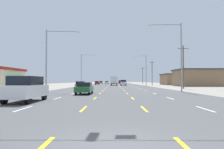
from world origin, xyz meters
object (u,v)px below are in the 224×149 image
object	(u,v)px
streetlight_right_row_1	(145,68)
streetlight_right_row_0	(178,51)
streetlight_left_row_0	(50,55)
streetlight_left_row_1	(83,67)
suv_far_left_nearest	(26,89)
sedan_inner_left_near	(84,88)
hatchback_far_left_farther	(97,83)
hatchback_far_left_distant_a	(101,82)
hatchback_far_left_mid	(80,85)
box_truck_center_turn_far	(114,80)
suv_inner_right_midfar	(123,83)
sedan_inner_left_farthest	(107,83)
suv_inner_right_distant_b	(120,82)

from	to	relation	value
streetlight_right_row_1	streetlight_right_row_0	bearing A→B (deg)	-90.17
streetlight_left_row_0	streetlight_left_row_1	distance (m)	34.54
suv_far_left_nearest	streetlight_right_row_0	bearing A→B (deg)	43.17
sedan_inner_left_near	hatchback_far_left_farther	world-z (taller)	hatchback_far_left_farther
hatchback_far_left_distant_a	streetlight_right_row_1	bearing A→B (deg)	-71.58
hatchback_far_left_mid	box_truck_center_turn_far	bearing A→B (deg)	77.27
suv_inner_right_midfar	hatchback_far_left_farther	size ratio (longest dim) A/B	1.26
suv_inner_right_midfar	streetlight_left_row_0	bearing A→B (deg)	-106.66
suv_inner_right_midfar	sedan_inner_left_farthest	bearing A→B (deg)	102.34
sedan_inner_left_near	suv_far_left_nearest	bearing A→B (deg)	-108.55
suv_inner_right_midfar	sedan_inner_left_farthest	xyz separation A→B (m)	(-6.90, 31.57, -0.27)
sedan_inner_left_farthest	suv_inner_right_midfar	bearing A→B (deg)	-77.66
suv_inner_right_midfar	hatchback_far_left_distant_a	bearing A→B (deg)	104.17
sedan_inner_left_near	streetlight_right_row_1	distance (m)	42.79
suv_inner_right_midfar	hatchback_far_left_farther	bearing A→B (deg)	123.88
suv_far_left_nearest	sedan_inner_left_near	xyz separation A→B (m)	(3.20, 9.53, -0.27)
sedan_inner_left_farthest	suv_inner_right_distant_b	xyz separation A→B (m)	(7.19, 11.44, 0.27)
sedan_inner_left_near	hatchback_far_left_farther	bearing A→B (deg)	93.15
hatchback_far_left_farther	streetlight_right_row_1	xyz separation A→B (m)	(16.87, -24.67, 4.87)
streetlight_right_row_0	streetlight_right_row_1	bearing A→B (deg)	89.83
streetlight_left_row_1	sedan_inner_left_near	bearing A→B (deg)	-81.45
sedan_inner_left_near	suv_inner_right_distant_b	distance (m)	92.59
suv_inner_right_midfar	hatchback_far_left_farther	distance (m)	18.99
streetlight_left_row_0	sedan_inner_left_farthest	bearing A→B (deg)	85.35
suv_far_left_nearest	hatchback_far_left_mid	size ratio (longest dim) A/B	1.26
streetlight_right_row_0	streetlight_right_row_1	xyz separation A→B (m)	(0.10, 34.54, -0.40)
suv_inner_right_midfar	sedan_inner_left_farthest	world-z (taller)	suv_inner_right_midfar
hatchback_far_left_mid	streetlight_right_row_0	xyz separation A→B (m)	(16.66, -12.97, 5.27)
box_truck_center_turn_far	streetlight_left_row_0	xyz separation A→B (m)	(-9.71, -44.79, 3.71)
hatchback_far_left_distant_a	suv_inner_right_distant_b	xyz separation A→B (m)	(10.68, 1.85, 0.24)
box_truck_center_turn_far	suv_inner_right_midfar	bearing A→B (deg)	-22.22
box_truck_center_turn_far	sedan_inner_left_farthest	size ratio (longest dim) A/B	1.60
sedan_inner_left_near	streetlight_left_row_0	xyz separation A→B (m)	(-5.99, 5.84, 4.79)
hatchback_far_left_farther	sedan_inner_left_farthest	world-z (taller)	hatchback_far_left_farther
suv_far_left_nearest	streetlight_left_row_1	bearing A→B (deg)	93.30
box_truck_center_turn_far	streetlight_right_row_1	distance (m)	14.53
suv_inner_right_midfar	streetlight_right_row_1	xyz separation A→B (m)	(6.28, -8.90, 4.63)
sedan_inner_left_near	streetlight_right_row_0	bearing A→B (deg)	23.89
streetlight_left_row_0	streetlight_right_row_0	size ratio (longest dim) A/B	0.90
hatchback_far_left_mid	hatchback_far_left_distant_a	bearing A→B (deg)	89.93
sedan_inner_left_near	hatchback_far_left_mid	distance (m)	19.13
streetlight_left_row_1	hatchback_far_left_distant_a	bearing A→B (deg)	86.93
hatchback_far_left_mid	streetlight_left_row_1	distance (m)	22.32
suv_inner_right_distant_b	streetlight_left_row_1	bearing A→B (deg)	-104.44
streetlight_left_row_1	suv_inner_right_midfar	bearing A→B (deg)	34.24
sedan_inner_left_near	suv_inner_right_midfar	bearing A→B (deg)	81.90
suv_inner_right_midfar	suv_far_left_nearest	bearing A→B (deg)	-99.85
suv_inner_right_midfar	hatchback_far_left_mid	bearing A→B (deg)	-108.98
suv_far_left_nearest	sedan_inner_left_near	world-z (taller)	suv_far_left_nearest
hatchback_far_left_distant_a	streetlight_right_row_0	distance (m)	86.38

